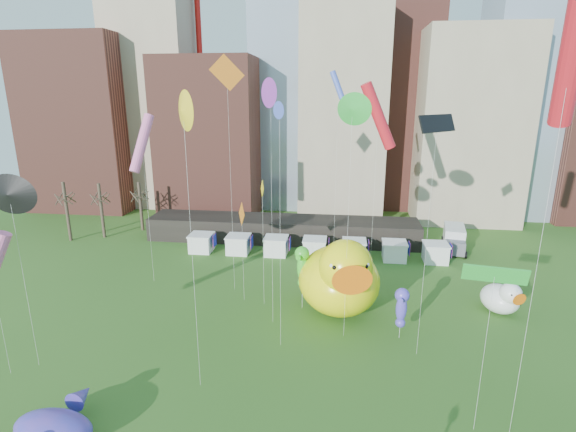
# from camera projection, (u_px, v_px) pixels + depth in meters

# --- Properties ---
(skyline) EXTENTS (101.00, 23.00, 68.00)m
(skyline) POSITION_uv_depth(u_px,v_px,m) (334.00, 87.00, 73.82)
(skyline) COLOR brown
(skyline) RESTS_ON ground
(pavilion) EXTENTS (38.00, 6.00, 3.20)m
(pavilion) POSITION_uv_depth(u_px,v_px,m) (282.00, 229.00, 61.67)
(pavilion) COLOR black
(pavilion) RESTS_ON ground
(vendor_tents) EXTENTS (33.24, 2.80, 2.40)m
(vendor_tents) POSITION_uv_depth(u_px,v_px,m) (315.00, 248.00, 55.46)
(vendor_tents) COLOR white
(vendor_tents) RESTS_ON ground
(bare_trees) EXTENTS (8.44, 6.44, 8.50)m
(bare_trees) POSITION_uv_depth(u_px,v_px,m) (103.00, 210.00, 62.77)
(bare_trees) COLOR #382B21
(bare_trees) RESTS_ON ground
(big_duck) EXTENTS (9.26, 11.18, 8.04)m
(big_duck) POSITION_uv_depth(u_px,v_px,m) (340.00, 277.00, 40.16)
(big_duck) COLOR #FBEF0C
(big_duck) RESTS_ON ground
(small_duck) EXTENTS (4.44, 4.91, 3.43)m
(small_duck) POSITION_uv_depth(u_px,v_px,m) (502.00, 298.00, 40.81)
(small_duck) COLOR white
(small_duck) RESTS_ON ground
(seahorse_green) EXTENTS (1.70, 1.95, 6.38)m
(seahorse_green) POSITION_uv_depth(u_px,v_px,m) (302.00, 264.00, 40.86)
(seahorse_green) COLOR silver
(seahorse_green) RESTS_ON ground
(seahorse_purple) EXTENTS (1.47, 1.70, 4.64)m
(seahorse_purple) POSITION_uv_depth(u_px,v_px,m) (402.00, 305.00, 36.06)
(seahorse_purple) COLOR silver
(seahorse_purple) RESTS_ON ground
(whale_inflatable) EXTENTS (5.18, 6.46, 2.20)m
(whale_inflatable) POSITION_uv_depth(u_px,v_px,m) (55.00, 426.00, 25.73)
(whale_inflatable) COLOR #623BA2
(whale_inflatable) RESTS_ON ground
(box_truck) EXTENTS (3.79, 7.32, 2.97)m
(box_truck) POSITION_uv_depth(u_px,v_px,m) (454.00, 238.00, 58.09)
(box_truck) COLOR silver
(box_truck) RESTS_ON ground
(kite_0) EXTENTS (4.32, 2.31, 21.42)m
(kite_0) POSITION_uv_depth(u_px,v_px,m) (378.00, 116.00, 45.16)
(kite_0) COLOR silver
(kite_0) RESTS_ON ground
(kite_2) EXTENTS (3.10, 3.26, 18.71)m
(kite_2) POSITION_uv_depth(u_px,v_px,m) (437.00, 124.00, 29.83)
(kite_2) COLOR silver
(kite_2) RESTS_ON ground
(kite_3) EXTENTS (1.88, 1.99, 20.21)m
(kite_3) POSITION_uv_depth(u_px,v_px,m) (352.00, 109.00, 32.18)
(kite_3) COLOR silver
(kite_3) RESTS_ON ground
(kite_4) EXTENTS (1.61, 2.21, 20.31)m
(kite_4) POSITION_uv_depth(u_px,v_px,m) (183.00, 111.00, 25.84)
(kite_4) COLOR silver
(kite_4) RESTS_ON ground
(kite_5) EXTENTS (2.13, 1.56, 22.51)m
(kite_5) POSITION_uv_depth(u_px,v_px,m) (338.00, 88.00, 45.29)
(kite_5) COLOR silver
(kite_5) RESTS_ON ground
(kite_6) EXTENTS (1.07, 2.20, 10.23)m
(kite_6) POSITION_uv_depth(u_px,v_px,m) (242.00, 215.00, 41.49)
(kite_6) COLOR silver
(kite_6) RESTS_ON ground
(kite_7) EXTENTS (1.42, 2.18, 21.35)m
(kite_7) POSITION_uv_depth(u_px,v_px,m) (271.00, 93.00, 34.15)
(kite_7) COLOR silver
(kite_7) RESTS_ON ground
(kite_8) EXTENTS (2.38, 3.87, 24.74)m
(kite_8) POSITION_uv_depth(u_px,v_px,m) (571.00, 59.00, 19.93)
(kite_8) COLOR silver
(kite_8) RESTS_ON ground
(kite_9) EXTENTS (2.35, 3.63, 18.24)m
(kite_9) POSITION_uv_depth(u_px,v_px,m) (142.00, 143.00, 44.26)
(kite_9) COLOR silver
(kite_9) RESTS_ON ground
(kite_10) EXTENTS (2.87, 0.64, 14.84)m
(kite_10) POSITION_uv_depth(u_px,v_px,m) (9.00, 195.00, 29.64)
(kite_10) COLOR silver
(kite_10) RESTS_ON ground
(kite_11) EXTENTS (3.46, 1.05, 10.88)m
(kite_11) POSITION_uv_depth(u_px,v_px,m) (495.00, 275.00, 24.06)
(kite_11) COLOR silver
(kite_11) RESTS_ON ground
(kite_12) EXTENTS (0.59, 1.57, 12.52)m
(kite_12) POSITION_uv_depth(u_px,v_px,m) (262.00, 193.00, 40.00)
(kite_12) COLOR silver
(kite_12) RESTS_ON ground
(kite_13) EXTENTS (0.80, 1.16, 19.59)m
(kite_13) POSITION_uv_depth(u_px,v_px,m) (279.00, 113.00, 30.84)
(kite_13) COLOR silver
(kite_13) RESTS_ON ground
(kite_14) EXTENTS (3.11, 1.24, 23.71)m
(kite_14) POSITION_uv_depth(u_px,v_px,m) (227.00, 77.00, 40.49)
(kite_14) COLOR silver
(kite_14) RESTS_ON ground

